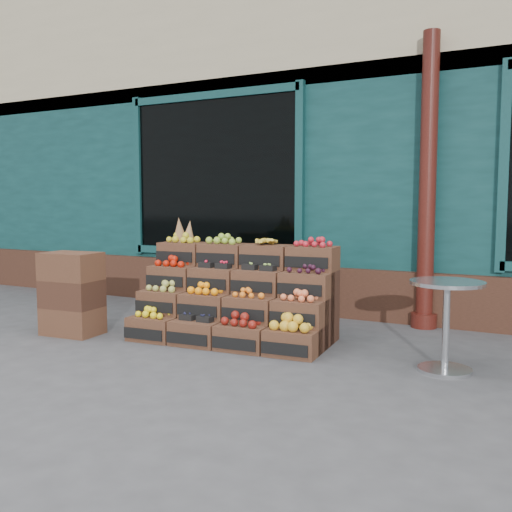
% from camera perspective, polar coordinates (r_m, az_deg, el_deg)
% --- Properties ---
extents(ground, '(60.00, 60.00, 0.00)m').
position_cam_1_polar(ground, '(5.16, -1.65, -10.20)').
color(ground, '#424245').
rests_on(ground, ground).
extents(shop_facade, '(12.00, 6.24, 4.80)m').
position_cam_1_polar(shop_facade, '(9.81, 13.34, 11.20)').
color(shop_facade, '#103939').
rests_on(shop_facade, ground).
extents(crate_display, '(2.02, 1.10, 1.22)m').
position_cam_1_polar(crate_display, '(5.82, -2.00, -4.58)').
color(crate_display, '#4D2E1E').
rests_on(crate_display, ground).
extents(spare_crates, '(0.61, 0.44, 0.86)m').
position_cam_1_polar(spare_crates, '(6.28, -17.93, -3.60)').
color(spare_crates, '#4D2E1E').
rests_on(spare_crates, ground).
extents(bistro_table, '(0.60, 0.60, 0.75)m').
position_cam_1_polar(bistro_table, '(4.92, 18.50, -5.65)').
color(bistro_table, silver).
rests_on(bistro_table, ground).
extents(shopkeeper, '(0.72, 0.53, 1.80)m').
position_cam_1_polar(shopkeeper, '(8.22, -3.82, 2.03)').
color(shopkeeper, '#164D22').
rests_on(shopkeeper, ground).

